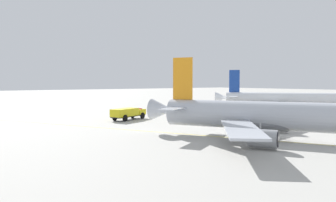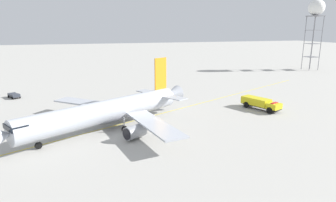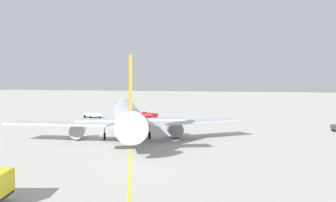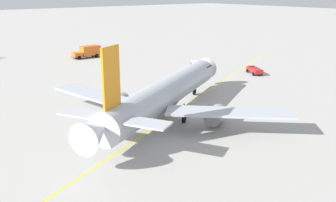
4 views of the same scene
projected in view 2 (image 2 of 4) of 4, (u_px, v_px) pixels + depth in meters
The scene contains 6 objects.
ground_plane at pixel (109, 128), 54.05m from camera, with size 600.00×600.00×0.00m, color #ADAAA3.
airliner_main at pixel (107, 112), 53.06m from camera, with size 35.32×32.31×11.98m.
baggage_truck_truck at pixel (14, 95), 77.32m from camera, with size 3.60×4.54×1.22m.
fire_tender_truck at pixel (260, 103), 66.41m from camera, with size 5.81×9.46×2.50m.
radar_tower at pixel (316, 10), 123.19m from camera, with size 6.60×6.60×29.49m.
taxiway_centreline at pixel (126, 123), 57.37m from camera, with size 125.87×60.70×0.01m.
Camera 2 is at (-5.13, -52.08, 18.04)m, focal length 31.45 mm.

